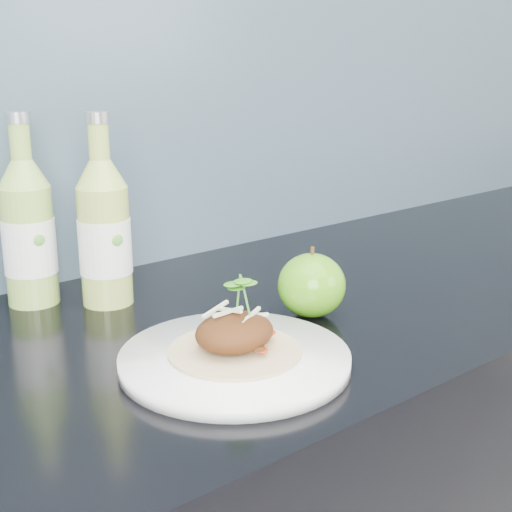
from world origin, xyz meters
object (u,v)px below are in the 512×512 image
at_px(green_apple, 312,285).
at_px(cider_bottle_right, 104,233).
at_px(dinner_plate, 235,359).
at_px(cider_bottle_left, 28,233).

xyz_separation_m(green_apple, cider_bottle_right, (-0.18, 0.22, 0.06)).
bearing_deg(dinner_plate, cider_bottle_left, 104.57).
bearing_deg(green_apple, dinner_plate, -161.05).
bearing_deg(cider_bottle_right, green_apple, -71.77).
height_order(green_apple, cider_bottle_right, cider_bottle_right).
bearing_deg(cider_bottle_left, cider_bottle_right, -48.07).
distance_m(cider_bottle_left, cider_bottle_right, 0.10).
relative_size(cider_bottle_left, cider_bottle_right, 1.00).
bearing_deg(dinner_plate, green_apple, 18.95).
bearing_deg(green_apple, cider_bottle_right, 130.39).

